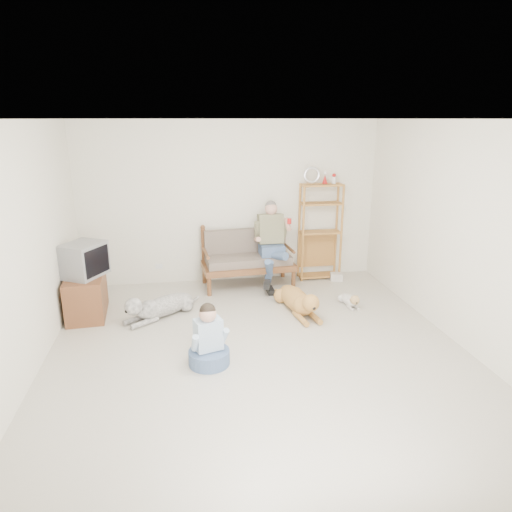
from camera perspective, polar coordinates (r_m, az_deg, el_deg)
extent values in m
plane|color=beige|center=(5.57, 0.44, -12.26)|extent=(5.50, 5.50, 0.00)
plane|color=white|center=(4.86, 0.51, 16.76)|extent=(5.50, 5.50, 0.00)
plane|color=silver|center=(7.71, -3.15, 6.67)|extent=(5.00, 0.00, 5.00)
plane|color=silver|center=(2.59, 11.61, -15.07)|extent=(5.00, 0.00, 5.00)
plane|color=silver|center=(5.24, -27.54, -0.12)|extent=(0.00, 5.50, 5.50)
plane|color=silver|center=(6.00, 24.70, 2.22)|extent=(0.00, 5.50, 5.50)
cube|color=brown|center=(7.60, -0.99, -1.24)|extent=(1.54, 0.80, 0.10)
cube|color=#77675B|center=(7.56, -1.00, -0.41)|extent=(1.42, 0.69, 0.13)
cube|color=#77675B|center=(7.72, -1.28, 1.78)|extent=(1.38, 0.21, 0.45)
cylinder|color=brown|center=(7.73, -1.35, 3.32)|extent=(1.40, 0.14, 0.05)
cylinder|color=brown|center=(7.31, -6.07, -3.73)|extent=(0.07, 0.07, 0.30)
cylinder|color=brown|center=(7.78, -6.44, 0.05)|extent=(0.07, 0.07, 0.95)
cylinder|color=brown|center=(7.52, 4.65, -3.10)|extent=(0.07, 0.07, 0.30)
cylinder|color=brown|center=(7.97, 3.65, 0.54)|extent=(0.07, 0.07, 0.95)
cube|color=#465D80|center=(7.56, 1.96, 0.76)|extent=(0.39, 0.37, 0.19)
cube|color=#767452|center=(7.57, 1.84, 3.43)|extent=(0.41, 0.28, 0.51)
sphere|color=tan|center=(7.47, 1.91, 5.92)|extent=(0.20, 0.20, 0.20)
sphere|color=#5E5853|center=(7.48, 1.88, 6.24)|extent=(0.18, 0.18, 0.18)
cylinder|color=#B21413|center=(7.39, 4.18, 4.37)|extent=(0.07, 0.07, 0.09)
cube|color=#B37A38|center=(7.78, 8.25, 8.79)|extent=(0.70, 0.28, 0.03)
torus|color=silver|center=(7.71, 6.98, 10.00)|extent=(0.29, 0.05, 0.29)
cone|color=#B21413|center=(7.79, 8.61, 9.48)|extent=(0.09, 0.09, 0.15)
cylinder|color=#B37A38|center=(7.72, 5.90, 2.66)|extent=(0.04, 0.04, 1.66)
cylinder|color=#B37A38|center=(7.96, 5.40, 3.12)|extent=(0.04, 0.04, 1.66)
cylinder|color=#B37A38|center=(7.92, 10.63, 2.83)|extent=(0.04, 0.04, 1.66)
cylinder|color=#B37A38|center=(8.16, 10.00, 3.28)|extent=(0.04, 0.04, 1.66)
cube|color=silver|center=(8.05, 10.02, -2.58)|extent=(0.23, 0.19, 0.13)
cube|color=brown|center=(6.93, -20.43, -4.61)|extent=(0.56, 0.93, 0.60)
cube|color=brown|center=(6.78, -22.75, -5.34)|extent=(0.05, 0.40, 0.50)
cube|color=brown|center=(7.18, -22.01, -4.04)|extent=(0.05, 0.40, 0.50)
cube|color=gray|center=(6.73, -20.75, -0.43)|extent=(0.67, 0.71, 0.47)
cube|color=black|center=(6.59, -19.25, -0.63)|extent=(0.25, 0.43, 0.37)
cube|color=silver|center=(7.91, -12.05, -1.27)|extent=(0.12, 0.02, 0.08)
ellipsoid|color=#B07C3D|center=(6.77, 4.97, -5.40)|extent=(0.48, 0.99, 0.30)
sphere|color=#B07C3D|center=(6.52, 5.95, -6.14)|extent=(0.30, 0.30, 0.30)
sphere|color=#B07C3D|center=(6.27, 6.87, -5.84)|extent=(0.24, 0.24, 0.24)
ellipsoid|color=#B07C3D|center=(6.19, 7.27, -6.40)|extent=(0.13, 0.18, 0.09)
cylinder|color=#B07C3D|center=(7.22, 3.48, -4.71)|extent=(0.22, 0.36, 0.05)
ellipsoid|color=#B07C3D|center=(6.26, 6.09, -5.86)|extent=(0.06, 0.08, 0.12)
ellipsoid|color=#B07C3D|center=(6.33, 7.46, -5.67)|extent=(0.06, 0.08, 0.12)
ellipsoid|color=white|center=(6.69, -11.23, -6.08)|extent=(0.94, 0.81, 0.28)
sphere|color=white|center=(6.54, -13.24, -6.57)|extent=(0.28, 0.28, 0.28)
sphere|color=white|center=(6.38, -15.07, -6.13)|extent=(0.24, 0.24, 0.24)
ellipsoid|color=white|center=(6.34, -15.89, -6.58)|extent=(0.20, 0.19, 0.09)
cylinder|color=white|center=(6.97, -8.05, -5.69)|extent=(0.24, 0.34, 0.04)
ellipsoid|color=white|center=(6.46, -15.28, -5.85)|extent=(0.09, 0.09, 0.12)
ellipsoid|color=white|center=(6.33, -14.48, -6.29)|extent=(0.09, 0.09, 0.12)
ellipsoid|color=silver|center=(7.07, 11.44, -5.35)|extent=(0.21, 0.40, 0.15)
sphere|color=silver|center=(6.97, 11.86, -5.62)|extent=(0.15, 0.15, 0.15)
sphere|color=tan|center=(6.87, 12.25, -5.40)|extent=(0.14, 0.14, 0.14)
ellipsoid|color=tan|center=(6.82, 12.48, -5.70)|extent=(0.07, 0.10, 0.05)
cylinder|color=silver|center=(7.25, 10.75, -5.14)|extent=(0.09, 0.15, 0.02)
cone|color=tan|center=(6.84, 11.86, -5.09)|extent=(0.04, 0.04, 0.05)
cone|color=tan|center=(6.89, 12.58, -5.00)|extent=(0.04, 0.04, 0.05)
torus|color=#B21413|center=(6.89, 12.17, -5.42)|extent=(0.13, 0.13, 0.02)
cylinder|color=#465D80|center=(5.37, -5.87, -12.46)|extent=(0.47, 0.47, 0.17)
cube|color=silver|center=(5.26, -5.98, -9.70)|extent=(0.34, 0.27, 0.37)
sphere|color=tan|center=(5.13, -6.05, -7.22)|extent=(0.19, 0.19, 0.19)
sphere|color=black|center=(5.13, -6.07, -6.85)|extent=(0.18, 0.18, 0.18)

